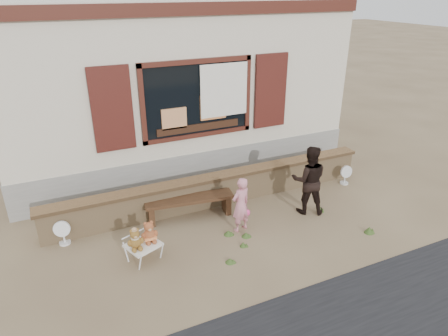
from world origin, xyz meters
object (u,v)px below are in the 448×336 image
teddy_bear_right (149,231)px  adult (309,180)px  bench (189,203)px  folding_chair (143,246)px  teddy_bear_left (135,238)px  child (241,205)px

teddy_bear_right → adult: adult is taller
bench → adult: (2.27, -0.78, 0.39)m
bench → teddy_bear_right: 1.41m
bench → folding_chair: (-1.18, -0.97, -0.04)m
teddy_bear_left → teddy_bear_right: (0.26, 0.10, 0.01)m
folding_chair → child: (1.90, 0.14, 0.26)m
teddy_bear_right → adult: bearing=-19.1°
teddy_bear_right → child: (1.77, 0.09, 0.03)m
bench → teddy_bear_left: 1.67m
folding_chair → adult: size_ratio=0.45×
bench → teddy_bear_left: teddy_bear_left is taller
teddy_bear_left → folding_chair: bearing=0.0°
teddy_bear_right → child: bearing=-18.7°
teddy_bear_left → bench: bearing=16.3°
folding_chair → child: 1.92m
bench → child: size_ratio=1.63×
child → teddy_bear_left: bearing=-9.2°
bench → teddy_bear_left: (-1.31, -1.02, 0.18)m
teddy_bear_left → child: child is taller
bench → child: (0.72, -0.83, 0.22)m
child → bench: bearing=-63.5°
teddy_bear_left → adult: size_ratio=0.26×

